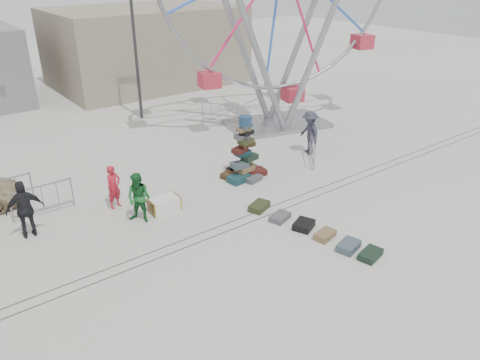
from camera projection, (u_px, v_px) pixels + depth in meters
ground at (242, 238)px, 14.56m from camera, size 90.00×90.00×0.00m
track_line_near at (231, 230)px, 14.99m from camera, size 40.00×0.04×0.01m
track_line_far at (224, 225)px, 15.28m from camera, size 40.00×0.04×0.01m
building_right at (146, 46)px, 31.72m from camera, size 12.00×8.00×5.00m
lamp_post_right at (136, 32)px, 23.69m from camera, size 1.41×0.25×8.00m
suitcase_tower at (244, 160)px, 18.35m from camera, size 1.77×1.57×2.52m
steamer_trunk at (164, 205)px, 16.04m from camera, size 1.05×0.64×0.48m
row_case_0 at (259, 206)px, 16.19m from camera, size 0.90×0.74×0.23m
row_case_1 at (280, 217)px, 15.56m from camera, size 0.84×0.67×0.18m
row_case_2 at (304, 225)px, 15.05m from camera, size 0.86×0.79×0.23m
row_case_3 at (325, 235)px, 14.54m from camera, size 0.79×0.57×0.21m
row_case_4 at (349, 246)px, 13.95m from camera, size 0.86×0.68×0.23m
row_case_5 at (370, 254)px, 13.58m from camera, size 0.87×0.63×0.20m
barricade_dummy_b at (2, 194)px, 16.08m from camera, size 2.00×0.20×1.10m
barricade_dummy_c at (43, 200)px, 15.71m from camera, size 2.00×0.12×1.10m
barricade_wheel_front at (312, 149)px, 19.88m from camera, size 1.35×1.61×1.10m
barricade_wheel_back at (220, 114)px, 24.41m from camera, size 1.08×1.78×1.10m
pedestrian_red at (114, 187)px, 16.05m from camera, size 0.66×0.54×1.56m
pedestrian_green at (139, 198)px, 15.15m from camera, size 1.01×1.05×1.71m
pedestrian_black at (25, 209)px, 14.29m from camera, size 1.15×0.59×1.89m
pedestrian_grey at (309, 132)px, 20.53m from camera, size 0.99×1.38×1.93m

